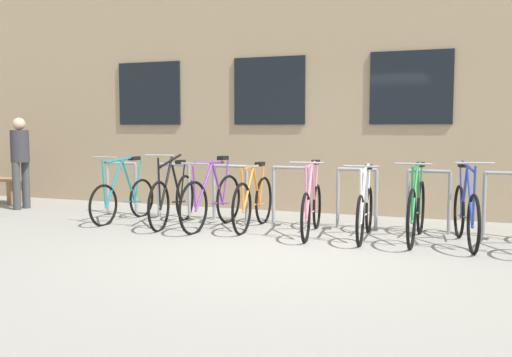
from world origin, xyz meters
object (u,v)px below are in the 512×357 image
bicycle_orange (253,202)px  bicycle_green (416,209)px  bicycle_blue (466,213)px  bicycle_teal (123,198)px  bicycle_black (173,199)px  person_browsing (20,157)px  bicycle_purple (212,200)px  bicycle_pink (312,207)px  bicycle_white (365,210)px

bicycle_orange → bicycle_green: size_ratio=0.91×
bicycle_blue → bicycle_teal: bearing=179.5°
bicycle_black → person_browsing: 3.48m
bicycle_black → bicycle_orange: bearing=7.6°
bicycle_purple → bicycle_blue: bearing=0.7°
bicycle_pink → bicycle_purple: 1.50m
person_browsing → bicycle_teal: bearing=-11.1°
bicycle_white → person_browsing: size_ratio=1.03×
bicycle_pink → bicycle_green: bearing=3.3°
bicycle_pink → bicycle_blue: bearing=1.2°
bicycle_white → bicycle_teal: bicycle_teal is taller
bicycle_white → bicycle_black: bearing=-179.9°
bicycle_white → bicycle_orange: bearing=174.5°
bicycle_orange → bicycle_teal: bicycle_teal is taller
bicycle_teal → person_browsing: size_ratio=0.98×
bicycle_black → bicycle_pink: 2.16m
bicycle_pink → bicycle_purple: size_ratio=0.95×
bicycle_orange → bicycle_purple: bearing=-163.8°
bicycle_green → bicycle_orange: bearing=177.8°
bicycle_pink → bicycle_white: bearing=0.6°
bicycle_black → bicycle_orange: (1.24, 0.17, -0.01)m
bicycle_green → bicycle_blue: bicycle_blue is taller
bicycle_white → bicycle_teal: 3.81m
bicycle_black → bicycle_white: bearing=0.1°
bicycle_teal → bicycle_green: size_ratio=0.87×
bicycle_purple → bicycle_green: bearing=1.6°
bicycle_white → bicycle_green: bicycle_green is taller
bicycle_orange → bicycle_purple: (-0.58, -0.17, 0.01)m
bicycle_green → bicycle_purple: size_ratio=1.03×
bicycle_black → bicycle_orange: size_ratio=1.04×
bicycle_black → person_browsing: bearing=170.5°
bicycle_orange → bicycle_blue: bicycle_blue is taller
bicycle_pink → bicycle_purple: bearing=-179.9°
bicycle_white → bicycle_green: 0.66m
bicycle_green → person_browsing: bearing=176.0°
bicycle_teal → bicycle_purple: 1.58m
bicycle_purple → bicycle_teal: bearing=176.9°
bicycle_blue → bicycle_orange: bearing=177.5°
bicycle_black → bicycle_teal: bicycle_black is taller
bicycle_blue → person_browsing: bearing=176.0°
bicycle_teal → person_browsing: person_browsing is taller
bicycle_white → bicycle_blue: (1.26, 0.03, 0.03)m
bicycle_green → bicycle_purple: (-2.89, -0.08, -0.00)m
bicycle_orange → person_browsing: (-4.63, 0.40, 0.55)m
bicycle_orange → person_browsing: person_browsing is taller
person_browsing → bicycle_white: bearing=-5.1°
bicycle_orange → bicycle_white: bearing=-5.5°
bicycle_black → person_browsing: (-3.39, 0.57, 0.55)m
bicycle_purple → bicycle_white: bearing=0.2°
bicycle_teal → bicycle_purple: bicycle_purple is taller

